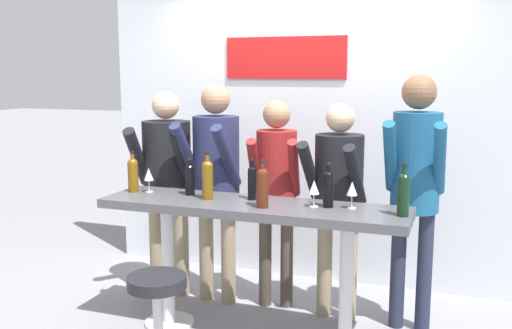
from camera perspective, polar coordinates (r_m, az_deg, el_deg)
The scene contains 18 objects.
back_wall at distance 5.04m, azimuth 4.95°, elevation 4.74°, with size 3.70×0.12×2.88m.
tasting_table at distance 3.88m, azimuth -0.40°, elevation -6.37°, with size 2.10×0.52×0.97m.
bar_stool at distance 3.55m, azimuth -9.80°, elevation -14.26°, with size 0.37×0.37×0.64m.
person_far_left at distance 4.68m, azimuth -8.92°, elevation -0.73°, with size 0.51×0.60×1.68m.
person_left at distance 4.47m, azimuth -4.05°, elevation -0.50°, with size 0.46×0.57×1.74m.
person_center_left at distance 4.37m, azimuth 2.04°, elevation -1.54°, with size 0.43×0.54×1.63m.
person_center at distance 4.21m, azimuth 8.22°, elevation -2.34°, with size 0.47×0.56×1.62m.
person_center_right at distance 4.10m, azimuth 15.65°, elevation -0.82°, with size 0.40×0.54×1.82m.
wine_bottle_0 at distance 3.72m, azimuth 7.25°, elevation -2.25°, with size 0.07×0.07×0.29m.
wine_bottle_1 at distance 4.09m, azimuth -6.64°, elevation -1.34°, with size 0.07×0.07×0.27m.
wine_bottle_2 at distance 3.93m, azimuth -4.88°, elevation -1.32°, with size 0.08×0.08×0.33m.
wine_bottle_3 at distance 4.26m, azimuth -12.21°, elevation -0.85°, with size 0.08×0.08×0.30m.
wine_bottle_4 at distance 3.68m, azimuth 0.64°, elevation -2.13°, with size 0.08×0.08×0.31m.
wine_bottle_5 at distance 3.91m, azimuth -0.39°, elevation -1.67°, with size 0.06×0.06×0.29m.
wine_bottle_6 at distance 3.57m, azimuth 14.54°, elevation -2.70°, with size 0.07×0.07×0.33m.
wine_glass_0 at distance 3.71m, azimuth 5.82°, elevation -2.37°, with size 0.07×0.07×0.18m.
wine_glass_1 at distance 4.23m, azimuth -10.68°, elevation -1.06°, with size 0.07×0.07×0.18m.
wine_glass_2 at distance 3.71m, azimuth 9.58°, elevation -2.48°, with size 0.07×0.07×0.18m.
Camera 1 is at (1.30, -3.50, 1.83)m, focal length 40.00 mm.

